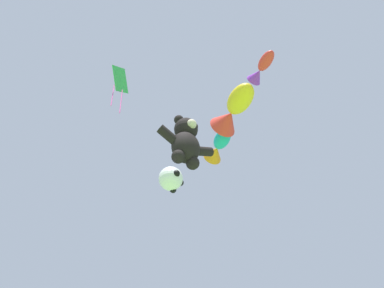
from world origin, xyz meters
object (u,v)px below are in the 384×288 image
diamond_kite (120,82)px  fish_kite_teal (218,146)px  teddy_bear_kite (186,142)px  fish_kite_goldfin (234,110)px  fish_kite_crimson (261,68)px  soccer_ball_kite (171,179)px

diamond_kite → fish_kite_teal: bearing=9.3°
teddy_bear_kite → fish_kite_goldfin: 3.57m
fish_kite_crimson → diamond_kite: diamond_kite is taller
teddy_bear_kite → fish_kite_teal: size_ratio=1.17×
teddy_bear_kite → fish_kite_crimson: size_ratio=1.47×
teddy_bear_kite → fish_kite_teal: (2.83, 1.86, 3.01)m
soccer_ball_kite → fish_kite_goldfin: 5.21m
fish_kite_goldfin → diamond_kite: (-4.52, 1.26, 0.03)m
soccer_ball_kite → fish_kite_crimson: bearing=-47.1°
diamond_kite → fish_kite_crimson: bearing=-36.4°
soccer_ball_kite → fish_kite_goldfin: size_ratio=0.34×
fish_kite_goldfin → teddy_bear_kite: bearing=173.0°
soccer_ball_kite → diamond_kite: size_ratio=0.31×
fish_kite_goldfin → fish_kite_crimson: 2.04m
teddy_bear_kite → fish_kite_goldfin: bearing=-7.0°
soccer_ball_kite → fish_kite_teal: (3.19, 1.57, 4.70)m
teddy_bear_kite → fish_kite_teal: bearing=33.3°
fish_kite_goldfin → fish_kite_crimson: (-0.10, -1.99, 0.41)m
fish_kite_crimson → fish_kite_teal: bearing=78.6°
soccer_ball_kite → diamond_kite: 5.08m
soccer_ball_kite → fish_kite_goldfin: fish_kite_goldfin is taller
teddy_bear_kite → fish_kite_crimson: fish_kite_crimson is taller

